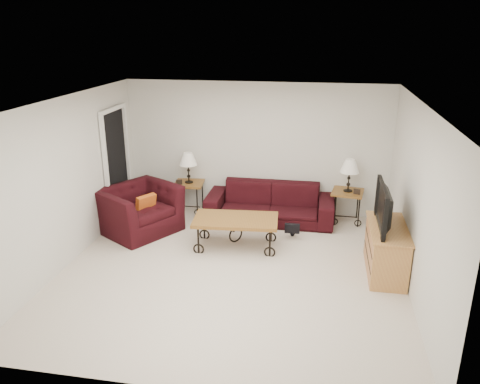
{
  "coord_description": "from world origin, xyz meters",
  "views": [
    {
      "loc": [
        1.2,
        -6.12,
        3.45
      ],
      "look_at": [
        0.0,
        0.7,
        1.0
      ],
      "focal_mm": 35.19,
      "sensor_mm": 36.0,
      "label": 1
    }
  ],
  "objects_px": {
    "lamp_left": "(188,168)",
    "coffee_table": "(236,233)",
    "lamp_right": "(349,175)",
    "television": "(389,207)",
    "sofa": "(270,203)",
    "tv_stand": "(386,250)",
    "armchair": "(139,210)",
    "backpack": "(293,223)",
    "side_table_right": "(347,206)",
    "side_table_left": "(190,197)"
  },
  "relations": [
    {
      "from": "side_table_right",
      "to": "backpack",
      "type": "height_order",
      "value": "side_table_right"
    },
    {
      "from": "sofa",
      "to": "coffee_table",
      "type": "bearing_deg",
      "value": -108.89
    },
    {
      "from": "lamp_left",
      "to": "coffee_table",
      "type": "height_order",
      "value": "lamp_left"
    },
    {
      "from": "tv_stand",
      "to": "backpack",
      "type": "relative_size",
      "value": 2.39
    },
    {
      "from": "tv_stand",
      "to": "backpack",
      "type": "xyz_separation_m",
      "value": [
        -1.42,
        1.02,
        -0.11
      ]
    },
    {
      "from": "armchair",
      "to": "television",
      "type": "distance_m",
      "value": 4.2
    },
    {
      "from": "backpack",
      "to": "lamp_right",
      "type": "bearing_deg",
      "value": 39.96
    },
    {
      "from": "lamp_left",
      "to": "television",
      "type": "distance_m",
      "value": 3.94
    },
    {
      "from": "lamp_right",
      "to": "armchair",
      "type": "bearing_deg",
      "value": -163.46
    },
    {
      "from": "side_table_right",
      "to": "lamp_right",
      "type": "height_order",
      "value": "lamp_right"
    },
    {
      "from": "lamp_left",
      "to": "lamp_right",
      "type": "bearing_deg",
      "value": 0.0
    },
    {
      "from": "lamp_right",
      "to": "television",
      "type": "relative_size",
      "value": 0.56
    },
    {
      "from": "side_table_right",
      "to": "backpack",
      "type": "distance_m",
      "value": 1.25
    },
    {
      "from": "armchair",
      "to": "backpack",
      "type": "bearing_deg",
      "value": -52.73
    },
    {
      "from": "lamp_right",
      "to": "armchair",
      "type": "xyz_separation_m",
      "value": [
        -3.61,
        -1.07,
        -0.5
      ]
    },
    {
      "from": "side_table_right",
      "to": "coffee_table",
      "type": "relative_size",
      "value": 0.44
    },
    {
      "from": "side_table_left",
      "to": "lamp_right",
      "type": "relative_size",
      "value": 0.99
    },
    {
      "from": "coffee_table",
      "to": "backpack",
      "type": "xyz_separation_m",
      "value": [
        0.89,
        0.58,
        -0.0
      ]
    },
    {
      "from": "armchair",
      "to": "tv_stand",
      "type": "relative_size",
      "value": 1.04
    },
    {
      "from": "coffee_table",
      "to": "armchair",
      "type": "relative_size",
      "value": 1.09
    },
    {
      "from": "tv_stand",
      "to": "sofa",
      "type": "bearing_deg",
      "value": 138.68
    },
    {
      "from": "lamp_left",
      "to": "tv_stand",
      "type": "bearing_deg",
      "value": -27.86
    },
    {
      "from": "side_table_right",
      "to": "tv_stand",
      "type": "height_order",
      "value": "tv_stand"
    },
    {
      "from": "coffee_table",
      "to": "armchair",
      "type": "height_order",
      "value": "armchair"
    },
    {
      "from": "side_table_right",
      "to": "lamp_left",
      "type": "xyz_separation_m",
      "value": [
        -3.0,
        0.0,
        0.59
      ]
    },
    {
      "from": "side_table_left",
      "to": "backpack",
      "type": "bearing_deg",
      "value": -21.72
    },
    {
      "from": "sofa",
      "to": "armchair",
      "type": "height_order",
      "value": "armchair"
    },
    {
      "from": "tv_stand",
      "to": "television",
      "type": "relative_size",
      "value": 1.12
    },
    {
      "from": "lamp_right",
      "to": "coffee_table",
      "type": "xyz_separation_m",
      "value": [
        -1.82,
        -1.41,
        -0.65
      ]
    },
    {
      "from": "side_table_right",
      "to": "tv_stand",
      "type": "xyz_separation_m",
      "value": [
        0.49,
        -1.85,
        0.06
      ]
    },
    {
      "from": "armchair",
      "to": "television",
      "type": "bearing_deg",
      "value": -68.76
    },
    {
      "from": "sofa",
      "to": "lamp_right",
      "type": "height_order",
      "value": "lamp_right"
    },
    {
      "from": "armchair",
      "to": "backpack",
      "type": "relative_size",
      "value": 2.48
    },
    {
      "from": "tv_stand",
      "to": "backpack",
      "type": "height_order",
      "value": "tv_stand"
    },
    {
      "from": "lamp_right",
      "to": "tv_stand",
      "type": "xyz_separation_m",
      "value": [
        0.49,
        -1.85,
        -0.54
      ]
    },
    {
      "from": "sofa",
      "to": "lamp_right",
      "type": "xyz_separation_m",
      "value": [
        1.4,
        0.18,
        0.56
      ]
    },
    {
      "from": "lamp_left",
      "to": "tv_stand",
      "type": "distance_m",
      "value": 3.99
    },
    {
      "from": "lamp_left",
      "to": "side_table_right",
      "type": "bearing_deg",
      "value": 0.0
    },
    {
      "from": "coffee_table",
      "to": "television",
      "type": "height_order",
      "value": "television"
    },
    {
      "from": "sofa",
      "to": "lamp_right",
      "type": "bearing_deg",
      "value": 7.3
    },
    {
      "from": "tv_stand",
      "to": "television",
      "type": "height_order",
      "value": "television"
    },
    {
      "from": "coffee_table",
      "to": "tv_stand",
      "type": "bearing_deg",
      "value": -10.78
    },
    {
      "from": "sofa",
      "to": "armchair",
      "type": "bearing_deg",
      "value": -157.98
    },
    {
      "from": "coffee_table",
      "to": "backpack",
      "type": "height_order",
      "value": "coffee_table"
    },
    {
      "from": "lamp_left",
      "to": "backpack",
      "type": "xyz_separation_m",
      "value": [
        2.07,
        -0.83,
        -0.64
      ]
    },
    {
      "from": "lamp_left",
      "to": "television",
      "type": "relative_size",
      "value": 0.55
    },
    {
      "from": "lamp_right",
      "to": "backpack",
      "type": "xyz_separation_m",
      "value": [
        -0.93,
        -0.83,
        -0.65
      ]
    },
    {
      "from": "lamp_right",
      "to": "television",
      "type": "bearing_deg",
      "value": -75.65
    },
    {
      "from": "lamp_left",
      "to": "armchair",
      "type": "distance_m",
      "value": 1.33
    },
    {
      "from": "lamp_right",
      "to": "tv_stand",
      "type": "distance_m",
      "value": 1.99
    }
  ]
}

